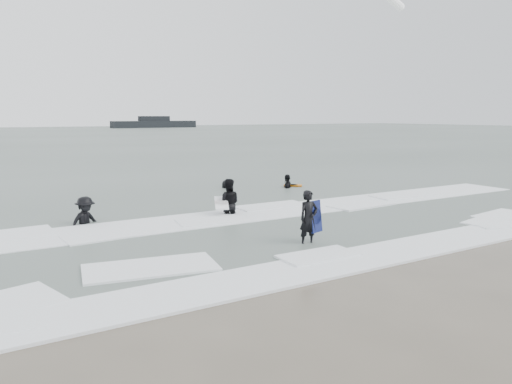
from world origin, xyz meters
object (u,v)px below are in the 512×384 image
surfer_right_near (287,188)px  vessel_horizon (154,123)px  surfer_breaker (86,225)px  surfer_right_far (226,189)px  surfer_wading (228,215)px  surfer_centre (308,245)px

surfer_right_near → vessel_horizon: size_ratio=0.08×
surfer_breaker → surfer_right_near: bearing=-4.3°
surfer_right_near → surfer_right_far: bearing=-77.6°
surfer_right_far → vessel_horizon: 128.08m
surfer_breaker → vessel_horizon: 135.70m
surfer_wading → vessel_horizon: bearing=-79.8°
surfer_centre → vessel_horizon: size_ratio=0.07×
surfer_right_far → vessel_horizon: vessel_horizon is taller
surfer_centre → surfer_breaker: surfer_breaker is taller
surfer_centre → surfer_right_far: size_ratio=1.04×
surfer_wading → surfer_right_far: surfer_wading is taller
surfer_breaker → vessel_horizon: vessel_horizon is taller
surfer_breaker → vessel_horizon: size_ratio=0.07×
surfer_right_near → surfer_right_far: surfer_right_near is taller
surfer_wading → surfer_right_near: 7.58m
surfer_right_near → surfer_right_far: size_ratio=1.18×
surfer_centre → vessel_horizon: bearing=76.0°
surfer_centre → surfer_breaker: 8.07m
surfer_wading → surfer_right_far: bearing=-88.4°
surfer_breaker → surfer_wading: bearing=-32.8°
surfer_centre → surfer_right_far: (3.14, 11.43, 0.00)m
surfer_breaker → surfer_right_far: surfer_breaker is taller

